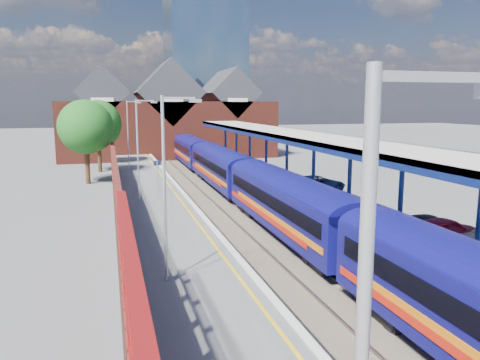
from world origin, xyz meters
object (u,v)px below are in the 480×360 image
Objects in this scene: train at (248,179)px; lamp_post_d at (129,130)px; parked_car_dark at (431,226)px; lamp_post_c at (139,143)px; lamp_post_b at (168,178)px; platform_sign at (157,171)px; parked_car_red at (444,231)px; parked_car_blue at (317,184)px.

lamp_post_d is at bearing 115.91° from train.
train is at bearing 23.70° from parked_car_dark.
lamp_post_c is (-7.86, 0.17, 2.87)m from train.
lamp_post_b is 14.06m from parked_car_dark.
lamp_post_b and lamp_post_d have the same top height.
platform_sign is 19.81m from parked_car_dark.
platform_sign is at bearing 55.74° from lamp_post_c.
lamp_post_b is 1.00× the size of lamp_post_d.
train is 8.37m from lamp_post_c.
lamp_post_d is (0.00, 32.00, 0.00)m from lamp_post_b.
lamp_post_d reaches higher than parked_car_dark.
lamp_post_c is 16.00m from lamp_post_d.
train is 16.12× the size of parked_car_red.
platform_sign is (-6.49, 2.17, 0.57)m from train.
parked_car_blue is (0.01, 14.18, -0.06)m from parked_car_red.
lamp_post_b reaches higher than parked_car_blue.
parked_car_dark is at bearing -52.39° from platform_sign.
platform_sign reaches higher than parked_car_blue.
lamp_post_d is at bearing 11.55° from parked_car_red.
parked_car_red is at bearing 4.60° from lamp_post_b.
platform_sign is at bearing 38.86° from parked_car_dark.
platform_sign is 20.68m from parked_car_red.
lamp_post_c reaches higher than parked_car_red.
lamp_post_d is at bearing 26.17° from parked_car_blue.
lamp_post_b is (-7.86, -15.83, 2.87)m from train.
parked_car_blue is (-0.25, 12.91, 0.06)m from parked_car_dark.
platform_sign is 0.63× the size of parked_car_dark.
parked_car_dark is (13.44, -13.67, -3.42)m from lamp_post_c.
parked_car_blue is (13.18, 15.24, -3.35)m from lamp_post_b.
train is at bearing 8.28° from parked_car_red.
lamp_post_d is (0.00, 16.00, 0.00)m from lamp_post_c.
lamp_post_b is at bearing -90.00° from lamp_post_c.
parked_car_red is (11.81, -16.94, -0.99)m from platform_sign.
platform_sign is (1.36, -14.00, -2.30)m from lamp_post_d.
lamp_post_b is 20.43m from parked_car_blue.
lamp_post_b is 2.80× the size of platform_sign.
parked_car_red reaches higher than parked_car_dark.
lamp_post_d reaches higher than parked_car_red.
lamp_post_b is at bearing 127.12° from parked_car_blue.
train is 5.38m from parked_car_blue.
lamp_post_d is 33.79m from parked_car_red.
lamp_post_b is 16.00m from lamp_post_c.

